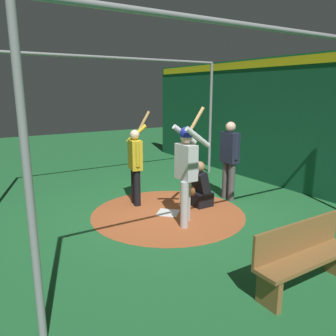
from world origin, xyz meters
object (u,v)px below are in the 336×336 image
Objects in this scene: catcher at (200,189)px; bench at (304,256)px; home_plate at (168,213)px; visitor at (136,162)px; batter at (186,166)px; umpire at (229,156)px.

catcher is 3.24m from bench.
bench is (0.76, 3.15, 0.05)m from catcher.
visitor reaches higher than home_plate.
batter is 1.78m from umpire.
umpire is 2.10m from visitor.
visitor reaches higher than catcher.
home_plate is 0.20× the size of batter.
catcher is at bearing 2.28° from umpire.
batter is 1.07× the size of visitor.
visitor is 1.29× the size of bench.
visitor is (1.10, -0.83, 0.56)m from catcher.
umpire is 3.61m from bench.
bench is at bearing 76.34° from catcher.
umpire reaches higher than catcher.
bench is (-0.34, 3.98, -0.51)m from visitor.
home_plate is at bearing -89.09° from bench.
visitor is at bearing -78.56° from batter.
home_plate is 1.93m from umpire.
batter is 1.26m from catcher.
umpire is at bearing -157.74° from batter.
home_plate is 0.24× the size of umpire.
home_plate is at bearing 119.97° from visitor.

